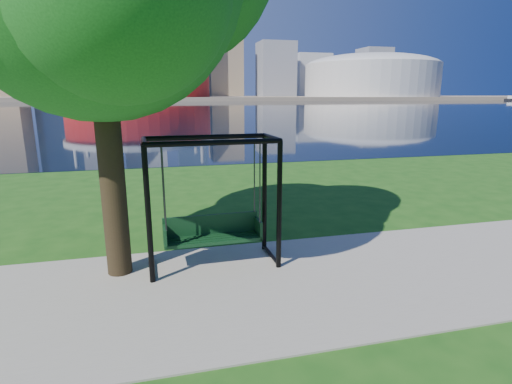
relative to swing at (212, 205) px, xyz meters
name	(u,v)px	position (x,y,z in m)	size (l,w,h in m)	color
ground	(245,275)	(0.49, -0.63, -1.22)	(900.00, 900.00, 0.00)	#1E5114
path	(251,287)	(0.49, -1.13, -1.21)	(120.00, 4.00, 0.03)	#9E937F
river	(161,108)	(0.49, 101.37, -1.21)	(900.00, 180.00, 0.02)	black
far_bank	(156,98)	(0.49, 305.37, -0.22)	(900.00, 228.00, 2.00)	#937F60
stadium	(137,74)	(-9.51, 234.37, 13.00)	(83.00, 83.00, 32.00)	maroon
arena	(371,74)	(135.49, 234.37, 14.65)	(84.00, 84.00, 26.56)	beige
skyline	(148,50)	(-3.77, 318.76, 34.67)	(392.00, 66.00, 96.50)	gray
swing	(212,205)	(0.00, 0.00, 0.00)	(2.50, 1.13, 2.53)	black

